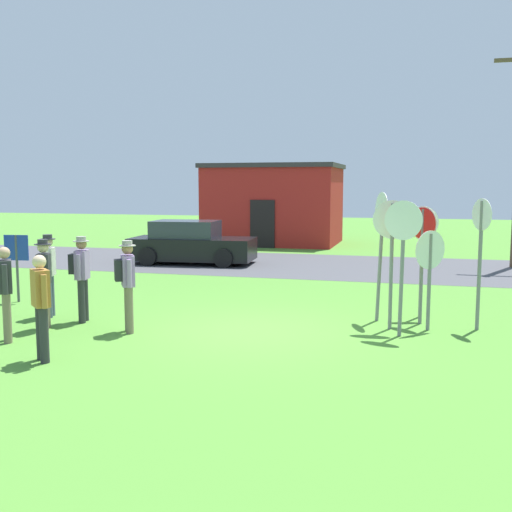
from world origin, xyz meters
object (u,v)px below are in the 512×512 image
Objects in this scene: stop_sign_leaning_right at (392,242)px; person_near_signs at (41,302)px; person_holding_notes at (44,279)px; person_in_teal at (81,273)px; parked_car_on_street at (191,244)px; person_in_dark_shirt at (6,289)px; stop_sign_rear_left at (422,245)px; stop_sign_tallest at (422,243)px; stop_sign_far_back at (403,245)px; person_in_blue at (49,270)px; person_with_sunhat at (127,279)px; stop_sign_rear_right at (381,234)px; stop_sign_center_cluster at (430,263)px; stop_sign_nearest at (481,244)px; info_panel_middle at (17,256)px.

person_near_signs is (-5.18, -3.59, -0.73)m from stop_sign_leaning_right.
person_in_teal is at bearing 64.20° from person_holding_notes.
person_in_dark_shirt is (0.73, -10.81, 0.26)m from parked_car_on_street.
stop_sign_tallest is at bearing 89.89° from stop_sign_rear_left.
person_in_blue is (-7.17, -0.27, -0.70)m from stop_sign_far_back.
person_with_sunhat reaches higher than person_in_dark_shirt.
stop_sign_leaning_right is 1.43× the size of person_in_teal.
stop_sign_rear_right is at bearing -46.71° from parked_car_on_street.
stop_sign_rear_right reaches higher than stop_sign_tallest.
stop_sign_rear_left is at bearing 10.16° from person_in_blue.
stop_sign_tallest is 8.12m from person_in_dark_shirt.
person_in_teal is (-6.75, -1.10, -0.29)m from stop_sign_center_cluster.
stop_sign_rear_left reaches higher than stop_sign_tallest.
stop_sign_leaning_right is 1.43× the size of person_with_sunhat.
person_in_blue is (-0.47, 1.98, 0.03)m from person_in_dark_shirt.
stop_sign_rear_right is at bearing 11.97° from person_in_blue.
stop_sign_rear_left reaches higher than person_in_teal.
person_holding_notes is (-8.02, -2.09, -0.67)m from stop_sign_nearest.
stop_sign_rear_right is 6.66m from person_holding_notes.
stop_sign_center_cluster is at bearing 16.78° from person_with_sunhat.
person_near_signs is 0.97× the size of person_in_blue.
stop_sign_rear_left is at bearing -90.11° from stop_sign_tallest.
stop_sign_rear_right is at bearing 26.23° from person_with_sunhat.
person_with_sunhat is at bearing -27.36° from info_panel_middle.
stop_sign_far_back is at bearing 30.06° from person_near_signs.
person_in_dark_shirt is 1.58m from person_near_signs.
stop_sign_rear_right reaches higher than person_holding_notes.
stop_sign_center_cluster is at bearing -31.19° from stop_sign_rear_right.
info_panel_middle is at bearing 177.77° from stop_sign_center_cluster.
person_holding_notes is at bearing -60.29° from person_in_blue.
person_in_blue reaches higher than person_in_dark_shirt.
stop_sign_tallest is 7.53m from person_near_signs.
stop_sign_rear_left is 9.21m from info_panel_middle.
person_holding_notes is 1.00× the size of person_with_sunhat.
stop_sign_center_cluster is at bearing -82.90° from stop_sign_tallest.
stop_sign_rear_right is at bearing -145.07° from stop_sign_tallest.
stop_sign_nearest is at bearing -0.55° from info_panel_middle.
person_with_sunhat is (-5.32, -2.15, -0.57)m from stop_sign_rear_left.
person_in_blue is (-7.67, -0.85, -0.31)m from stop_sign_center_cluster.
stop_sign_leaning_right is at bearing -48.23° from parked_car_on_street.
parked_car_on_street is 2.78× the size of info_panel_middle.
stop_sign_nearest is at bearing 20.84° from person_in_dark_shirt.
person_near_signs is 0.97× the size of person_with_sunhat.
parked_car_on_street is 2.55× the size of person_holding_notes.
stop_sign_nearest is 6.69m from person_with_sunhat.
info_panel_middle is at bearing -175.18° from stop_sign_tallest.
stop_sign_center_cluster is 0.81× the size of stop_sign_rear_left.
stop_sign_rear_left reaches higher than parked_car_on_street.
stop_sign_tallest reaches higher than stop_sign_center_cluster.
stop_sign_tallest is at bearing 27.65° from person_with_sunhat.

